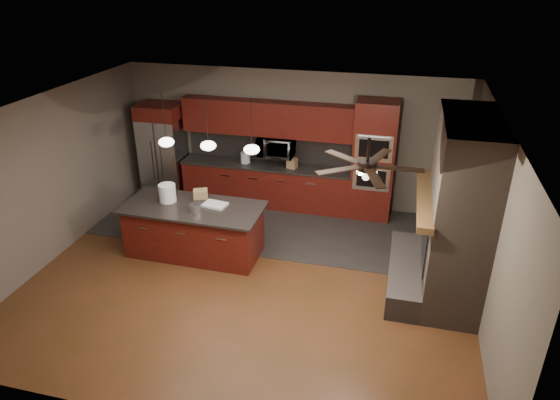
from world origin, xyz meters
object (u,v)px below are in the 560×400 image
(paint_tray, at_px, (215,205))
(counter_bucket, at_px, (245,158))
(counter_box, at_px, (292,163))
(paint_can, at_px, (195,208))
(microwave, at_px, (276,146))
(cardboard_box, at_px, (201,194))
(refrigerator, at_px, (164,151))
(kitchen_island, at_px, (194,230))
(white_bucket, at_px, (167,193))
(oven_tower, at_px, (374,161))

(paint_tray, relative_size, counter_bucket, 1.74)
(paint_tray, xyz_separation_m, counter_box, (0.88, 2.06, 0.07))
(counter_bucket, bearing_deg, paint_can, -92.63)
(microwave, relative_size, cardboard_box, 2.96)
(refrigerator, distance_m, kitchen_island, 2.71)
(paint_tray, distance_m, counter_box, 2.24)
(microwave, bearing_deg, kitchen_island, -111.49)
(microwave, height_order, white_bucket, microwave)
(cardboard_box, bearing_deg, counter_bucket, 60.81)
(microwave, relative_size, white_bucket, 2.33)
(counter_bucket, height_order, counter_box, counter_bucket)
(kitchen_island, relative_size, cardboard_box, 9.88)
(refrigerator, distance_m, paint_can, 2.87)
(kitchen_island, distance_m, white_bucket, 0.79)
(counter_bucket, xyz_separation_m, counter_box, (1.01, -0.05, -0.01))
(oven_tower, height_order, paint_tray, oven_tower)
(cardboard_box, relative_size, counter_box, 1.17)
(oven_tower, height_order, cardboard_box, oven_tower)
(paint_can, xyz_separation_m, counter_box, (1.12, 2.34, 0.02))
(refrigerator, distance_m, counter_box, 2.82)
(microwave, xyz_separation_m, kitchen_island, (-0.90, -2.28, -0.84))
(counter_box, bearing_deg, counter_bucket, -165.18)
(oven_tower, relative_size, counter_box, 11.27)
(kitchen_island, relative_size, counter_bucket, 10.78)
(white_bucket, bearing_deg, counter_box, 50.11)
(counter_bucket, relative_size, counter_box, 1.07)
(microwave, bearing_deg, paint_can, -107.28)
(microwave, height_order, refrigerator, refrigerator)
(paint_can, relative_size, counter_bucket, 0.91)
(paint_tray, bearing_deg, paint_can, -120.79)
(cardboard_box, relative_size, counter_bucket, 1.09)
(paint_can, height_order, paint_tray, paint_can)
(refrigerator, height_order, white_bucket, refrigerator)
(white_bucket, relative_size, counter_box, 1.49)
(paint_can, distance_m, counter_box, 2.60)
(counter_box, bearing_deg, paint_tray, -95.57)
(paint_can, bearing_deg, refrigerator, 126.35)
(white_bucket, distance_m, paint_tray, 0.87)
(kitchen_island, height_order, counter_box, counter_box)
(refrigerator, height_order, paint_can, refrigerator)
(paint_can, bearing_deg, kitchen_island, 128.59)
(kitchen_island, bearing_deg, oven_tower, 38.44)
(paint_tray, bearing_deg, oven_tower, 48.66)
(paint_can, relative_size, paint_tray, 0.52)
(white_bucket, height_order, counter_bucket, white_bucket)
(oven_tower, xyz_separation_m, counter_box, (-1.62, -0.04, -0.19))
(oven_tower, distance_m, paint_can, 3.64)
(paint_tray, bearing_deg, kitchen_island, -154.00)
(kitchen_island, bearing_deg, paint_can, -50.66)
(oven_tower, relative_size, paint_tray, 6.03)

